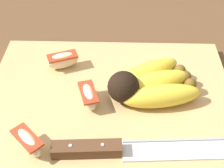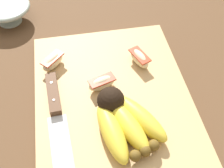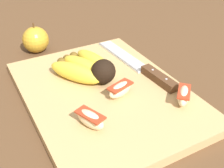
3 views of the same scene
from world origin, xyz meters
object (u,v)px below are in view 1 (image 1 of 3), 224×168
at_px(chefs_knife, 121,149).
at_px(apple_wedge_near, 63,60).
at_px(apple_wedge_far, 88,96).
at_px(banana_bunch, 149,84).
at_px(apple_wedge_middle, 28,142).

xyz_separation_m(chefs_knife, apple_wedge_near, (-0.11, 0.19, 0.01)).
relative_size(chefs_knife, apple_wedge_far, 4.49).
bearing_deg(banana_bunch, apple_wedge_near, 156.62).
xyz_separation_m(apple_wedge_near, apple_wedge_middle, (-0.02, -0.19, 0.00)).
distance_m(banana_bunch, apple_wedge_near, 0.17).
xyz_separation_m(apple_wedge_middle, apple_wedge_far, (0.08, 0.10, -0.00)).
distance_m(apple_wedge_near, apple_wedge_middle, 0.19).
height_order(chefs_knife, apple_wedge_near, apple_wedge_near).
bearing_deg(chefs_knife, banana_bunch, 69.16).
bearing_deg(apple_wedge_far, apple_wedge_near, 120.81).
bearing_deg(apple_wedge_near, apple_wedge_far, -59.19).
distance_m(banana_bunch, chefs_knife, 0.13).
xyz_separation_m(banana_bunch, chefs_knife, (-0.05, -0.12, -0.01)).
distance_m(banana_bunch, apple_wedge_middle, 0.21).
bearing_deg(chefs_knife, apple_wedge_near, 119.98).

